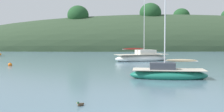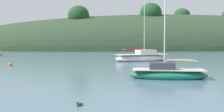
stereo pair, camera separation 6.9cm
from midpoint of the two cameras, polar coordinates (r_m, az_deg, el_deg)
The scene contains 5 objects.
far_shoreline_hill at distance 89.99m, azimuth 13.33°, elevation 1.44°, with size 150.00×36.00×26.00m.
sailboat_orange_cutter at distance 20.30m, azimuth 11.82°, elevation -3.68°, with size 5.96×2.98×8.30m.
sailboat_teal_outer at distance 37.36m, azimuth 6.44°, elevation -0.35°, with size 8.22×4.76×11.51m.
mooring_buoy_channel at distance 32.00m, azimuth -20.75°, elevation -1.75°, with size 0.44×0.44×0.54m.
duck_straggler at distance 11.78m, azimuth -6.74°, elevation -10.19°, with size 0.36×0.37×0.24m.
Camera 2 is at (-2.10, -7.99, 2.78)m, focal length 43.05 mm.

